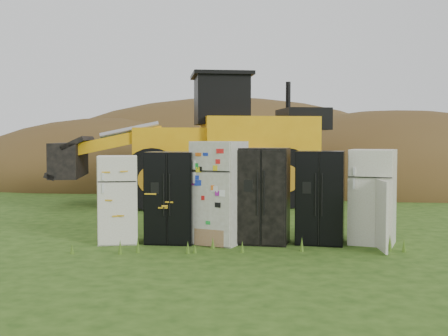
# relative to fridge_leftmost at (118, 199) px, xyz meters

# --- Properties ---
(ground) EXTENTS (120.00, 120.00, 0.00)m
(ground) POSITION_rel_fridge_leftmost_xyz_m (2.48, 0.00, -0.83)
(ground) COLOR #254412
(ground) RESTS_ON ground
(fridge_leftmost) EXTENTS (0.85, 0.82, 1.65)m
(fridge_leftmost) POSITION_rel_fridge_leftmost_xyz_m (0.00, 0.00, 0.00)
(fridge_leftmost) COLOR white
(fridge_leftmost) RESTS_ON ground
(fridge_black_side) EXTENTS (0.98, 0.81, 1.72)m
(fridge_black_side) POSITION_rel_fridge_leftmost_xyz_m (1.02, 0.02, 0.04)
(fridge_black_side) COLOR black
(fridge_black_side) RESTS_ON ground
(fridge_sticker) EXTENTS (1.11, 1.08, 1.92)m
(fridge_sticker) POSITION_rel_fridge_leftmost_xyz_m (1.93, -0.02, 0.14)
(fridge_sticker) COLOR silver
(fridge_sticker) RESTS_ON ground
(fridge_dark_mid) EXTENTS (1.05, 0.91, 1.80)m
(fridge_dark_mid) POSITION_rel_fridge_leftmost_xyz_m (2.77, -0.00, 0.07)
(fridge_dark_mid) COLOR black
(fridge_dark_mid) RESTS_ON ground
(fridge_black_right) EXTENTS (1.01, 0.90, 1.74)m
(fridge_black_right) POSITION_rel_fridge_leftmost_xyz_m (3.83, -0.02, 0.05)
(fridge_black_right) COLOR black
(fridge_black_right) RESTS_ON ground
(fridge_open_door) EXTENTS (1.02, 0.98, 1.77)m
(fridge_open_door) POSITION_rel_fridge_leftmost_xyz_m (4.81, -0.03, 0.06)
(fridge_open_door) COLOR white
(fridge_open_door) RESTS_ON ground
(wheel_loader) EXTENTS (8.52, 4.41, 3.94)m
(wheel_loader) POSITION_rel_fridge_leftmost_xyz_m (0.83, 6.34, 1.14)
(wheel_loader) COLOR #EAA60F
(wheel_loader) RESTS_ON ground
(dirt_mound_right) EXTENTS (15.02, 11.01, 6.23)m
(dirt_mound_right) POSITION_rel_fridge_leftmost_xyz_m (8.72, 12.21, -0.83)
(dirt_mound_right) COLOR #4E3619
(dirt_mound_right) RESTS_ON ground
(dirt_mound_left) EXTENTS (14.12, 10.59, 5.81)m
(dirt_mound_left) POSITION_rel_fridge_leftmost_xyz_m (-3.25, 14.59, -0.83)
(dirt_mound_left) COLOR #4E3619
(dirt_mound_left) RESTS_ON ground
(dirt_mound_back) EXTENTS (20.18, 13.45, 7.96)m
(dirt_mound_back) POSITION_rel_fridge_leftmost_xyz_m (1.82, 17.28, -0.83)
(dirt_mound_back) COLOR #4E3619
(dirt_mound_back) RESTS_ON ground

